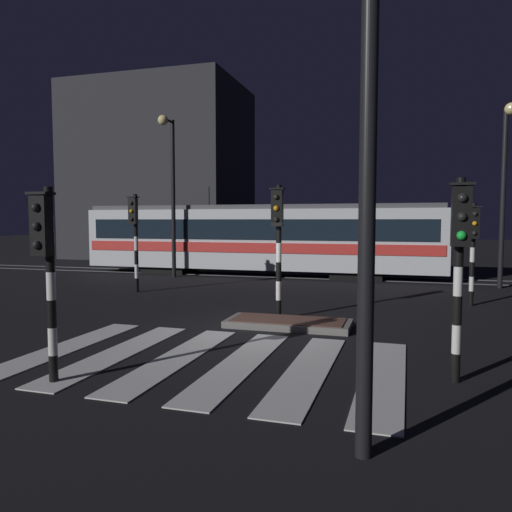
{
  "coord_description": "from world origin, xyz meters",
  "views": [
    {
      "loc": [
        3.32,
        -10.84,
        2.55
      ],
      "look_at": [
        -1.18,
        4.41,
        1.4
      ],
      "focal_mm": 34.57,
      "sensor_mm": 36.0,
      "label": 1
    }
  ],
  "objects_px": {
    "street_lamp_trackside_left": "(170,177)",
    "street_lamp_near_kerb": "(368,35)",
    "traffic_light_kerb_mid_left": "(46,255)",
    "traffic_light_median_centre": "(278,231)",
    "traffic_light_corner_near_right": "(460,249)",
    "street_lamp_trackside_right": "(505,173)",
    "traffic_light_corner_far_right": "(473,238)",
    "tram": "(259,238)",
    "traffic_light_corner_far_left": "(135,228)"
  },
  "relations": [
    {
      "from": "traffic_light_kerb_mid_left",
      "to": "street_lamp_near_kerb",
      "type": "relative_size",
      "value": 0.45
    },
    {
      "from": "traffic_light_corner_far_left",
      "to": "traffic_light_kerb_mid_left",
      "type": "bearing_deg",
      "value": -67.42
    },
    {
      "from": "traffic_light_kerb_mid_left",
      "to": "traffic_light_median_centre",
      "type": "relative_size",
      "value": 0.89
    },
    {
      "from": "street_lamp_trackside_left",
      "to": "traffic_light_corner_far_right",
      "type": "bearing_deg",
      "value": -19.21
    },
    {
      "from": "traffic_light_corner_near_right",
      "to": "street_lamp_near_kerb",
      "type": "distance_m",
      "value": 4.0
    },
    {
      "from": "street_lamp_trackside_left",
      "to": "tram",
      "type": "distance_m",
      "value": 4.84
    },
    {
      "from": "traffic_light_kerb_mid_left",
      "to": "street_lamp_near_kerb",
      "type": "height_order",
      "value": "street_lamp_near_kerb"
    },
    {
      "from": "traffic_light_corner_near_right",
      "to": "street_lamp_trackside_right",
      "type": "relative_size",
      "value": 0.48
    },
    {
      "from": "traffic_light_kerb_mid_left",
      "to": "street_lamp_trackside_right",
      "type": "relative_size",
      "value": 0.46
    },
    {
      "from": "traffic_light_corner_far_right",
      "to": "street_lamp_trackside_right",
      "type": "xyz_separation_m",
      "value": [
        1.56,
        4.26,
        2.25
      ]
    },
    {
      "from": "traffic_light_corner_far_right",
      "to": "tram",
      "type": "distance_m",
      "value": 10.42
    },
    {
      "from": "traffic_light_kerb_mid_left",
      "to": "street_lamp_trackside_right",
      "type": "bearing_deg",
      "value": 57.27
    },
    {
      "from": "traffic_light_kerb_mid_left",
      "to": "traffic_light_median_centre",
      "type": "height_order",
      "value": "traffic_light_median_centre"
    },
    {
      "from": "traffic_light_corner_near_right",
      "to": "tram",
      "type": "height_order",
      "value": "tram"
    },
    {
      "from": "traffic_light_corner_far_left",
      "to": "traffic_light_corner_near_right",
      "type": "distance_m",
      "value": 12.27
    },
    {
      "from": "traffic_light_corner_near_right",
      "to": "traffic_light_median_centre",
      "type": "relative_size",
      "value": 0.93
    },
    {
      "from": "tram",
      "to": "traffic_light_corner_near_right",
      "type": "bearing_deg",
      "value": -62.41
    },
    {
      "from": "traffic_light_kerb_mid_left",
      "to": "street_lamp_near_kerb",
      "type": "bearing_deg",
      "value": -14.6
    },
    {
      "from": "traffic_light_corner_far_left",
      "to": "street_lamp_trackside_left",
      "type": "height_order",
      "value": "street_lamp_trackside_left"
    },
    {
      "from": "traffic_light_corner_far_right",
      "to": "traffic_light_median_centre",
      "type": "relative_size",
      "value": 0.89
    },
    {
      "from": "tram",
      "to": "street_lamp_trackside_left",
      "type": "bearing_deg",
      "value": -149.26
    },
    {
      "from": "street_lamp_trackside_right",
      "to": "tram",
      "type": "bearing_deg",
      "value": 169.12
    },
    {
      "from": "street_lamp_near_kerb",
      "to": "traffic_light_corner_near_right",
      "type": "bearing_deg",
      "value": 68.58
    },
    {
      "from": "traffic_light_median_centre",
      "to": "street_lamp_trackside_left",
      "type": "height_order",
      "value": "street_lamp_trackside_left"
    },
    {
      "from": "street_lamp_trackside_left",
      "to": "street_lamp_near_kerb",
      "type": "distance_m",
      "value": 17.6
    },
    {
      "from": "tram",
      "to": "street_lamp_near_kerb",
      "type": "bearing_deg",
      "value": -70.44
    },
    {
      "from": "traffic_light_corner_far_left",
      "to": "traffic_light_median_centre",
      "type": "height_order",
      "value": "traffic_light_corner_far_left"
    },
    {
      "from": "traffic_light_corner_near_right",
      "to": "street_lamp_trackside_right",
      "type": "bearing_deg",
      "value": 77.05
    },
    {
      "from": "traffic_light_kerb_mid_left",
      "to": "traffic_light_corner_far_left",
      "type": "xyz_separation_m",
      "value": [
        -3.79,
        9.11,
        0.27
      ]
    },
    {
      "from": "traffic_light_kerb_mid_left",
      "to": "traffic_light_median_centre",
      "type": "distance_m",
      "value": 6.28
    },
    {
      "from": "street_lamp_near_kerb",
      "to": "tram",
      "type": "distance_m",
      "value": 18.12
    },
    {
      "from": "traffic_light_median_centre",
      "to": "street_lamp_near_kerb",
      "type": "height_order",
      "value": "street_lamp_near_kerb"
    },
    {
      "from": "traffic_light_corner_near_right",
      "to": "street_lamp_near_kerb",
      "type": "relative_size",
      "value": 0.47
    },
    {
      "from": "traffic_light_kerb_mid_left",
      "to": "traffic_light_corner_near_right",
      "type": "distance_m",
      "value": 6.35
    },
    {
      "from": "traffic_light_corner_far_right",
      "to": "traffic_light_corner_near_right",
      "type": "height_order",
      "value": "traffic_light_corner_near_right"
    },
    {
      "from": "traffic_light_corner_far_left",
      "to": "street_lamp_trackside_left",
      "type": "xyz_separation_m",
      "value": [
        -0.79,
        4.47,
        2.17
      ]
    },
    {
      "from": "traffic_light_corner_near_right",
      "to": "street_lamp_trackside_right",
      "type": "xyz_separation_m",
      "value": [
        2.74,
        11.89,
        2.16
      ]
    },
    {
      "from": "traffic_light_corner_far_right",
      "to": "traffic_light_kerb_mid_left",
      "type": "height_order",
      "value": "traffic_light_kerb_mid_left"
    },
    {
      "from": "traffic_light_corner_far_left",
      "to": "street_lamp_near_kerb",
      "type": "bearing_deg",
      "value": -50.17
    },
    {
      "from": "street_lamp_trackside_right",
      "to": "street_lamp_trackside_left",
      "type": "bearing_deg",
      "value": -179.42
    },
    {
      "from": "traffic_light_corner_far_right",
      "to": "traffic_light_kerb_mid_left",
      "type": "relative_size",
      "value": 1.0
    },
    {
      "from": "traffic_light_corner_near_right",
      "to": "street_lamp_near_kerb",
      "type": "height_order",
      "value": "street_lamp_near_kerb"
    },
    {
      "from": "traffic_light_corner_near_right",
      "to": "tram",
      "type": "bearing_deg",
      "value": 117.59
    },
    {
      "from": "traffic_light_kerb_mid_left",
      "to": "tram",
      "type": "height_order",
      "value": "tram"
    },
    {
      "from": "traffic_light_corner_far_right",
      "to": "traffic_light_corner_near_right",
      "type": "xyz_separation_m",
      "value": [
        -1.18,
        -7.63,
        0.1
      ]
    },
    {
      "from": "traffic_light_corner_far_right",
      "to": "street_lamp_trackside_left",
      "type": "relative_size",
      "value": 0.44
    },
    {
      "from": "street_lamp_near_kerb",
      "to": "tram",
      "type": "relative_size",
      "value": 0.41
    },
    {
      "from": "traffic_light_corner_far_right",
      "to": "traffic_light_corner_far_left",
      "type": "relative_size",
      "value": 0.88
    },
    {
      "from": "street_lamp_trackside_left",
      "to": "tram",
      "type": "relative_size",
      "value": 0.42
    },
    {
      "from": "traffic_light_corner_far_right",
      "to": "street_lamp_near_kerb",
      "type": "relative_size",
      "value": 0.45
    }
  ]
}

